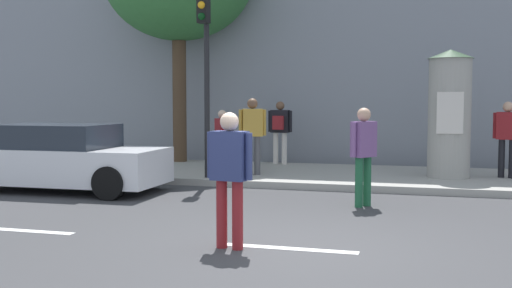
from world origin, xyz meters
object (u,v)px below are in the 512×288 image
Objects in this scene: pedestrian_in_red_top at (280,127)px; pedestrian_in_light_jacket at (223,135)px; pedestrian_with_bag at (229,168)px; pedestrian_tallest at (507,133)px; pedestrian_near_pole at (252,130)px; poster_column at (449,113)px; pedestrian_in_dark_shirt at (364,148)px; traffic_light at (205,51)px; parked_car_red at (63,159)px.

pedestrian_in_light_jacket is at bearing -113.65° from pedestrian_in_red_top.
pedestrian_in_light_jacket is at bearing 109.52° from pedestrian_with_bag.
pedestrian_near_pole reaches higher than pedestrian_tallest.
pedestrian_near_pole is at bearing -170.07° from poster_column.
pedestrian_in_dark_shirt is at bearing -43.87° from pedestrian_near_pole.
pedestrian_near_pole is (-2.82, 2.71, 0.16)m from pedestrian_in_dark_shirt.
traffic_light is 2.45× the size of pedestrian_tallest.
pedestrian_tallest is at bearing 60.97° from pedestrian_with_bag.
poster_column reaches higher than pedestrian_in_red_top.
traffic_light reaches higher than pedestrian_in_dark_shirt.
pedestrian_with_bag is 7.08m from pedestrian_in_light_jacket.
poster_column is 8.39m from parked_car_red.
pedestrian_in_dark_shirt is 6.17m from parked_car_red.
pedestrian_in_dark_shirt reaches higher than pedestrian_in_light_jacket.
pedestrian_tallest is at bearing 10.25° from pedestrian_near_pole.
pedestrian_tallest is at bearing -14.57° from pedestrian_in_red_top.
pedestrian_near_pole is (0.83, 0.85, -1.74)m from traffic_light.
pedestrian_near_pole reaches higher than pedestrian_with_bag.
pedestrian_tallest is at bearing 5.49° from pedestrian_in_light_jacket.
pedestrian_in_red_top is (0.90, 2.05, 0.13)m from pedestrian_in_light_jacket.
traffic_light is at bearing -89.50° from pedestrian_in_light_jacket.
pedestrian_with_bag reaches higher than parked_car_red.
parked_car_red is at bearing -146.34° from traffic_light.
pedestrian_tallest is 9.59m from parked_car_red.
pedestrian_with_bag is 1.17× the size of pedestrian_in_light_jacket.
parked_car_red is at bearing 178.24° from pedestrian_in_dark_shirt.
pedestrian_near_pole reaches higher than pedestrian_in_red_top.
pedestrian_in_dark_shirt is 4.80m from pedestrian_in_light_jacket.
pedestrian_with_bag is 8.34m from pedestrian_tallest.
poster_column is 1.61× the size of pedestrian_near_pole.
poster_column is 0.69× the size of parked_car_red.
pedestrian_in_dark_shirt is 3.80m from pedestrian_with_bag.
pedestrian_in_light_jacket is 3.85m from parked_car_red.
pedestrian_near_pole is (-5.57, -1.01, 0.05)m from pedestrian_tallest.
poster_column is 1.91× the size of pedestrian_in_light_jacket.
pedestrian_in_red_top is (-1.47, 8.72, 0.14)m from pedestrian_with_bag.
pedestrian_tallest reaches higher than parked_car_red.
poster_column is 4.42m from pedestrian_near_pole.
traffic_light is at bearing 33.66° from parked_car_red.
pedestrian_tallest reaches higher than pedestrian_with_bag.
pedestrian_in_light_jacket is (-5.18, -0.37, -0.56)m from poster_column.
pedestrian_in_red_top is at bearing 55.61° from parked_car_red.
traffic_light is 2.28m from pedestrian_in_light_jacket.
pedestrian_in_light_jacket is (-3.66, 3.10, -0.01)m from pedestrian_in_dark_shirt.
parked_car_red is (-6.16, 0.19, -0.36)m from pedestrian_in_dark_shirt.
pedestrian_with_bag is 1.03× the size of pedestrian_in_red_top.
pedestrian_tallest is at bearing 21.59° from parked_car_red.
pedestrian_in_dark_shirt is 1.04× the size of pedestrian_in_red_top.
pedestrian_in_red_top is at bearing 99.56° from pedestrian_with_bag.
pedestrian_near_pole is 4.22m from parked_car_red.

